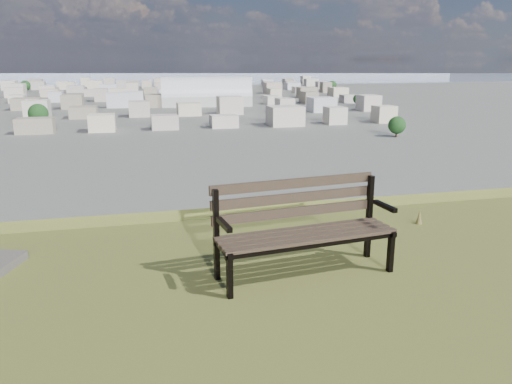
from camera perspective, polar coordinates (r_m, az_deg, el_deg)
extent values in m
cube|color=#3B3022|center=(4.50, 6.73, -5.54)|extent=(1.68, 0.27, 0.03)
cube|color=#3B3022|center=(4.59, 6.10, -5.08)|extent=(1.68, 0.27, 0.03)
cube|color=#3B3022|center=(4.69, 5.50, -4.65)|extent=(1.68, 0.27, 0.03)
cube|color=#3B3022|center=(4.78, 4.93, -4.23)|extent=(1.68, 0.27, 0.03)
cube|color=#3B3022|center=(4.80, 4.59, -2.27)|extent=(1.67, 0.22, 0.09)
cube|color=#3B3022|center=(4.78, 4.51, -0.65)|extent=(1.67, 0.22, 0.09)
cube|color=#3B3022|center=(4.77, 4.42, 0.99)|extent=(1.67, 0.22, 0.09)
cube|color=black|center=(4.28, -3.02, -9.52)|extent=(0.05, 0.06, 0.41)
cube|color=black|center=(4.55, -4.56, -4.97)|extent=(0.05, 0.06, 0.86)
cube|color=black|center=(4.38, -3.78, -6.45)|extent=(0.10, 0.47, 0.05)
cube|color=black|center=(4.25, -3.66, -3.74)|extent=(0.08, 0.34, 0.04)
cube|color=black|center=(4.95, 15.14, -6.56)|extent=(0.05, 0.06, 0.41)
cube|color=black|center=(5.19, 12.79, -2.79)|extent=(0.05, 0.06, 0.86)
cube|color=black|center=(5.03, 14.07, -3.98)|extent=(0.10, 0.47, 0.05)
cube|color=black|center=(4.93, 14.54, -1.57)|extent=(0.08, 0.34, 0.04)
cube|color=black|center=(4.50, 6.77, -6.08)|extent=(1.67, 0.23, 0.04)
cube|color=black|center=(4.80, 4.87, -4.67)|extent=(1.67, 0.23, 0.04)
cone|color=brown|center=(6.49, 18.17, -2.73)|extent=(0.08, 0.08, 0.18)
cube|color=#B5B4B0|center=(307.18, -5.71, 10.35)|extent=(54.14, 25.46, 5.88)
cylinder|color=silver|center=(306.97, -5.73, 10.90)|extent=(54.14, 25.46, 22.33)
cube|color=#B9AA9F|center=(206.40, -23.38, 7.17)|extent=(11.00, 11.00, 7.00)
cube|color=#C5B09C|center=(203.70, -16.68, 7.67)|extent=(11.00, 11.00, 7.00)
cube|color=silver|center=(203.81, -9.87, 8.08)|extent=(11.00, 11.00, 7.00)
cube|color=beige|center=(206.73, -3.16, 8.37)|extent=(11.00, 11.00, 7.00)
cube|color=gray|center=(212.33, 3.30, 8.54)|extent=(11.00, 11.00, 7.00)
cube|color=beige|center=(220.42, 9.35, 8.60)|extent=(11.00, 11.00, 7.00)
cube|color=#B2A9A2|center=(230.73, 14.92, 8.58)|extent=(11.00, 11.00, 7.00)
cube|color=silver|center=(257.47, -24.25, 8.38)|extent=(11.00, 11.00, 7.00)
cube|color=beige|center=(254.18, -18.88, 8.82)|extent=(11.00, 11.00, 7.00)
cube|color=gray|center=(253.13, -13.41, 9.19)|extent=(11.00, 11.00, 7.00)
cube|color=beige|center=(254.36, -7.93, 9.47)|extent=(11.00, 11.00, 7.00)
cube|color=#B2A9A2|center=(257.82, -2.54, 9.67)|extent=(11.00, 11.00, 7.00)
cube|color=beige|center=(263.43, 2.66, 9.78)|extent=(11.00, 11.00, 7.00)
cube|color=#B9AA9F|center=(271.06, 7.62, 9.81)|extent=(11.00, 11.00, 7.00)
cube|color=#C5B09C|center=(280.54, 12.27, 9.78)|extent=(11.00, 11.00, 7.00)
cube|color=beige|center=(308.65, -24.83, 9.20)|extent=(11.00, 11.00, 7.00)
cube|color=#B2A9A2|center=(304.97, -20.36, 9.58)|extent=(11.00, 11.00, 7.00)
cube|color=beige|center=(303.15, -15.80, 9.92)|extent=(11.00, 11.00, 7.00)
cube|color=#B9AA9F|center=(303.23, -11.20, 10.19)|extent=(11.00, 11.00, 7.00)
cube|color=#C5B09C|center=(305.19, -6.62, 10.40)|extent=(11.00, 11.00, 7.00)
cube|color=silver|center=(309.02, -2.13, 10.54)|extent=(11.00, 11.00, 7.00)
cube|color=beige|center=(314.63, 2.23, 10.62)|extent=(11.00, 11.00, 7.00)
cube|color=gray|center=(321.94, 6.42, 10.64)|extent=(11.00, 11.00, 7.00)
cube|color=beige|center=(330.83, 10.40, 10.60)|extent=(11.00, 11.00, 7.00)
cube|color=#C5B09C|center=(359.91, -25.25, 9.78)|extent=(11.00, 11.00, 7.00)
cube|color=silver|center=(355.95, -21.42, 10.12)|extent=(11.00, 11.00, 7.00)
cube|color=beige|center=(353.57, -17.51, 10.43)|extent=(11.00, 11.00, 7.00)
cube|color=gray|center=(352.82, -13.56, 10.69)|extent=(11.00, 11.00, 7.00)
cube|color=beige|center=(353.70, -9.61, 10.90)|extent=(11.00, 11.00, 7.00)
cube|color=#B2A9A2|center=(356.20, -5.68, 11.06)|extent=(11.00, 11.00, 7.00)
cube|color=beige|center=(360.28, -1.83, 11.17)|extent=(11.00, 11.00, 7.00)
cube|color=#B9AA9F|center=(365.90, 1.92, 11.22)|extent=(11.00, 11.00, 7.00)
cube|color=#C5B09C|center=(372.97, 5.55, 11.23)|extent=(11.00, 11.00, 7.00)
cube|color=silver|center=(381.43, 9.03, 11.20)|extent=(11.00, 11.00, 7.00)
cube|color=#B2A9A2|center=(411.20, -25.57, 10.21)|extent=(11.00, 11.00, 7.00)
cube|color=beige|center=(407.03, -22.22, 10.53)|extent=(11.00, 11.00, 7.00)
cube|color=#B9AA9F|center=(404.25, -18.80, 10.81)|extent=(11.00, 11.00, 7.00)
cube|color=#C5B09C|center=(402.88, -15.35, 11.05)|extent=(11.00, 11.00, 7.00)
cube|color=silver|center=(402.93, -11.87, 11.26)|extent=(11.00, 11.00, 7.00)
cube|color=beige|center=(404.41, -8.41, 11.43)|extent=(11.00, 11.00, 7.00)
cube|color=gray|center=(407.31, -4.98, 11.55)|extent=(11.00, 11.00, 7.00)
cube|color=beige|center=(411.58, -1.61, 11.63)|extent=(11.00, 11.00, 7.00)
cube|color=#B2A9A2|center=(417.20, 1.69, 11.68)|extent=(11.00, 11.00, 7.00)
cube|color=beige|center=(424.10, 4.89, 11.68)|extent=(11.00, 11.00, 7.00)
cube|color=#B9AA9F|center=(432.22, 7.97, 11.66)|extent=(11.00, 11.00, 7.00)
cube|color=gray|center=(462.52, -25.81, 10.55)|extent=(11.00, 11.00, 7.00)
cube|color=beige|center=(458.19, -22.84, 10.84)|extent=(11.00, 11.00, 7.00)
cube|color=#B2A9A2|center=(455.09, -19.81, 11.10)|extent=(11.00, 11.00, 7.00)
cube|color=beige|center=(453.24, -16.74, 11.33)|extent=(11.00, 11.00, 7.00)
cube|color=#B9AA9F|center=(452.65, -13.65, 11.53)|extent=(11.00, 11.00, 7.00)
cube|color=#C5B09C|center=(453.33, -10.56, 11.70)|extent=(11.00, 11.00, 7.00)
cube|color=silver|center=(455.29, -7.48, 11.83)|extent=(11.00, 11.00, 7.00)
cube|color=beige|center=(458.49, -4.43, 11.93)|extent=(11.00, 11.00, 7.00)
cube|color=gray|center=(462.91, -1.43, 12.00)|extent=(11.00, 11.00, 7.00)
cube|color=beige|center=(468.53, 1.50, 12.03)|extent=(11.00, 11.00, 7.00)
cube|color=#B2A9A2|center=(475.29, 4.36, 12.04)|extent=(11.00, 11.00, 7.00)
cube|color=beige|center=(483.15, 7.14, 12.01)|extent=(11.00, 11.00, 7.00)
cube|color=beige|center=(513.86, -26.01, 10.82)|extent=(11.00, 11.00, 7.00)
cube|color=gray|center=(509.41, -23.33, 11.08)|extent=(11.00, 11.00, 7.00)
cube|color=beige|center=(506.05, -20.61, 11.32)|extent=(11.00, 11.00, 7.00)
cube|color=#B2A9A2|center=(503.81, -17.85, 11.54)|extent=(11.00, 11.00, 7.00)
cube|color=beige|center=(502.71, -15.07, 11.74)|extent=(11.00, 11.00, 7.00)
cube|color=#B9AA9F|center=(502.75, -12.28, 11.90)|extent=(11.00, 11.00, 7.00)
cube|color=#C5B09C|center=(503.94, -9.50, 12.04)|extent=(11.00, 11.00, 7.00)
cube|color=silver|center=(506.27, -6.73, 12.15)|extent=(11.00, 11.00, 7.00)
cube|color=beige|center=(509.71, -3.99, 12.24)|extent=(11.00, 11.00, 7.00)
cube|color=gray|center=(514.26, -1.29, 12.29)|extent=(11.00, 11.00, 7.00)
cube|color=beige|center=(519.87, 1.36, 12.32)|extent=(11.00, 11.00, 7.00)
cube|color=#B2A9A2|center=(526.52, 3.94, 12.32)|extent=(11.00, 11.00, 7.00)
cube|color=beige|center=(534.17, 6.46, 12.30)|extent=(11.00, 11.00, 7.00)
cube|color=beige|center=(565.22, -26.17, 11.04)|extent=(11.00, 11.00, 7.00)
cube|color=gray|center=(560.66, -23.74, 11.29)|extent=(11.00, 11.00, 7.00)
cube|color=beige|center=(557.09, -21.27, 11.51)|extent=(11.00, 11.00, 7.00)
cube|color=#B2A9A2|center=(554.54, -18.77, 11.72)|extent=(11.00, 11.00, 7.00)
cube|color=beige|center=(553.02, -16.24, 11.90)|extent=(11.00, 11.00, 7.00)
cube|color=#B9AA9F|center=(552.54, -13.70, 12.06)|extent=(11.00, 11.00, 7.00)
cube|color=#C5B09C|center=(553.10, -11.16, 12.20)|extent=(11.00, 11.00, 7.00)
cube|color=silver|center=(554.70, -8.63, 12.32)|extent=(11.00, 11.00, 7.00)
cube|color=beige|center=(557.33, -6.12, 12.41)|extent=(11.00, 11.00, 7.00)
cube|color=gray|center=(560.98, -3.63, 12.48)|extent=(11.00, 11.00, 7.00)
cube|color=beige|center=(565.62, -1.18, 12.53)|extent=(11.00, 11.00, 7.00)
cube|color=#B2A9A2|center=(571.23, 1.23, 12.55)|extent=(11.00, 11.00, 7.00)
cube|color=beige|center=(577.79, 3.59, 12.55)|extent=(11.00, 11.00, 7.00)
cube|color=#B9AA9F|center=(585.25, 5.90, 12.53)|extent=(11.00, 11.00, 7.00)
cylinder|color=#36251B|center=(187.61, 15.74, 6.41)|extent=(0.80, 0.80, 2.10)
sphere|color=black|center=(187.20, 15.81, 7.36)|extent=(6.30, 6.30, 6.30)
cylinder|color=#36251B|center=(226.90, -23.52, 7.20)|extent=(0.80, 0.80, 2.70)
sphere|color=black|center=(226.48, -23.63, 8.21)|extent=(8.10, 8.10, 8.10)
cylinder|color=#36251B|center=(312.04, 11.53, 9.84)|extent=(0.80, 0.80, 1.95)
sphere|color=black|center=(311.81, 11.56, 10.37)|extent=(5.85, 5.85, 5.85)
cylinder|color=#36251B|center=(407.45, -4.97, 11.22)|extent=(0.80, 0.80, 2.25)
sphere|color=black|center=(407.25, -4.98, 11.69)|extent=(6.75, 6.75, 6.75)
cylinder|color=#36251B|center=(471.24, -24.82, 10.46)|extent=(0.80, 0.80, 2.85)
sphere|color=black|center=(471.03, -24.87, 10.98)|extent=(8.55, 8.55, 8.55)
cylinder|color=#36251B|center=(305.90, -5.85, 9.97)|extent=(0.80, 0.80, 2.10)
sphere|color=black|center=(305.65, -5.87, 10.56)|extent=(6.30, 6.30, 6.30)
cylinder|color=#36251B|center=(456.07, 8.71, 11.51)|extent=(0.80, 0.80, 2.55)
sphere|color=black|center=(455.87, 8.73, 11.99)|extent=(7.65, 7.65, 7.65)
cube|color=#939FBB|center=(902.44, -13.79, 12.78)|extent=(2400.00, 700.00, 0.12)
cube|color=#929EB5|center=(1400.21, -7.56, 14.60)|extent=(700.00, 220.00, 45.00)
cube|color=#929EB5|center=(1573.04, 11.32, 14.74)|extent=(500.00, 220.00, 60.00)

